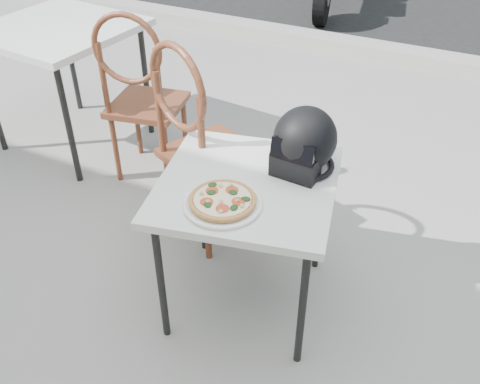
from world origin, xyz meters
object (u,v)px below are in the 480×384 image
at_px(pizza, 223,200).
at_px(cafe_chair_side, 140,89).
at_px(cafe_table_main, 247,194).
at_px(helmet, 304,143).
at_px(plate, 223,204).
at_px(cafe_chair_main, 198,136).
at_px(cafe_table_side, 59,37).

xyz_separation_m(pizza, cafe_chair_side, (-0.99, 0.85, -0.11)).
height_order(cafe_table_main, helmet, helmet).
height_order(helmet, cafe_chair_side, cafe_chair_side).
distance_m(plate, cafe_chair_main, 0.65).
relative_size(plate, cafe_table_side, 0.34).
bearing_deg(helmet, cafe_table_side, 165.54).
bearing_deg(cafe_chair_main, cafe_chair_side, -6.56).
xyz_separation_m(plate, helmet, (0.18, 0.38, 0.11)).
bearing_deg(pizza, cafe_chair_side, 139.24).
height_order(pizza, cafe_chair_main, cafe_chair_main).
bearing_deg(plate, pizza, 70.78).
distance_m(cafe_table_main, cafe_table_side, 1.89).
bearing_deg(helmet, cafe_table_main, -125.72).
xyz_separation_m(helmet, cafe_table_side, (-1.86, 0.62, -0.06)).
xyz_separation_m(helmet, cafe_chair_side, (-1.17, 0.47, -0.20)).
xyz_separation_m(pizza, helmet, (0.18, 0.38, 0.09)).
distance_m(cafe_table_main, helmet, 0.32).
xyz_separation_m(cafe_table_main, cafe_chair_main, (-0.42, 0.32, 0.00)).
bearing_deg(cafe_chair_main, helmet, -168.16).
distance_m(helmet, cafe_chair_side, 1.27).
bearing_deg(pizza, plate, -109.22).
distance_m(cafe_table_main, cafe_chair_side, 1.20).
bearing_deg(plate, cafe_table_side, 149.17).
distance_m(plate, cafe_chair_side, 1.31).
distance_m(plate, cafe_table_side, 1.96).
height_order(pizza, helmet, helmet).
bearing_deg(cafe_chair_side, helmet, 146.56).
height_order(plate, cafe_chair_side, cafe_chair_side).
distance_m(pizza, helmet, 0.43).
xyz_separation_m(plate, cafe_table_side, (-1.68, 1.00, 0.05)).
height_order(cafe_table_main, cafe_chair_side, cafe_chair_side).
xyz_separation_m(cafe_table_main, cafe_chair_side, (-1.00, 0.67, -0.02)).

